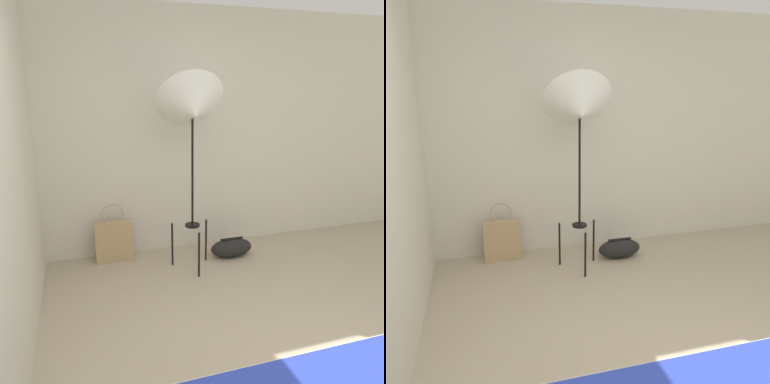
% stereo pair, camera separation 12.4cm
% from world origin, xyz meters
% --- Properties ---
extents(wall_back, '(8.00, 0.05, 2.60)m').
position_xyz_m(wall_back, '(0.00, 2.51, 1.30)').
color(wall_back, beige).
rests_on(wall_back, ground_plane).
extents(wall_side_left, '(0.05, 8.00, 2.60)m').
position_xyz_m(wall_side_left, '(-1.49, 1.00, 1.30)').
color(wall_side_left, beige).
rests_on(wall_side_left, ground_plane).
extents(photo_umbrella, '(0.67, 0.60, 1.94)m').
position_xyz_m(photo_umbrella, '(-0.02, 1.94, 1.59)').
color(photo_umbrella, black).
rests_on(photo_umbrella, ground_plane).
extents(tote_bag, '(0.39, 0.10, 0.64)m').
position_xyz_m(tote_bag, '(-0.77, 2.32, 0.23)').
color(tote_bag, tan).
rests_on(tote_bag, ground_plane).
extents(duffel_bag, '(0.47, 0.21, 0.22)m').
position_xyz_m(duffel_bag, '(0.46, 2.04, 0.10)').
color(duffel_bag, black).
rests_on(duffel_bag, ground_plane).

